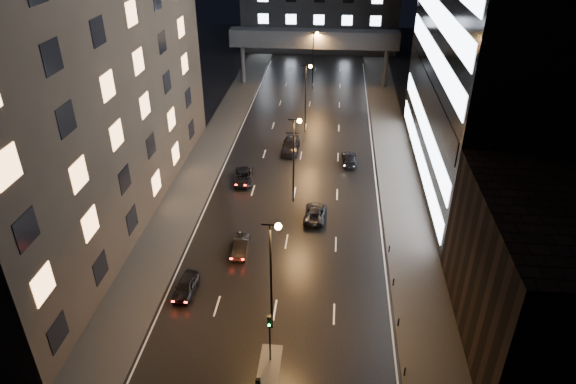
# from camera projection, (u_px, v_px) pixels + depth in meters

# --- Properties ---
(ground) EXTENTS (160.00, 160.00, 0.00)m
(ground) POSITION_uv_depth(u_px,v_px,m) (301.00, 156.00, 69.30)
(ground) COLOR black
(ground) RESTS_ON ground
(sidewalk_left) EXTENTS (5.00, 110.00, 0.15)m
(sidewalk_left) POSITION_uv_depth(u_px,v_px,m) (201.00, 168.00, 65.99)
(sidewalk_left) COLOR #383533
(sidewalk_left) RESTS_ON ground
(sidewalk_right) EXTENTS (5.00, 110.00, 0.15)m
(sidewalk_right) POSITION_uv_depth(u_px,v_px,m) (398.00, 177.00, 63.92)
(sidewalk_right) COLOR #383533
(sidewalk_right) RESTS_ON ground
(building_left) EXTENTS (15.00, 48.00, 40.00)m
(building_left) POSITION_uv_depth(u_px,v_px,m) (48.00, 26.00, 47.36)
(building_left) COLOR #2D2319
(building_left) RESTS_ON ground
(building_right_low) EXTENTS (10.00, 18.00, 12.00)m
(building_right_low) POSITION_uv_depth(u_px,v_px,m) (540.00, 277.00, 37.93)
(building_right_low) COLOR black
(building_right_low) RESTS_ON ground
(skybridge) EXTENTS (30.00, 3.00, 10.00)m
(skybridge) POSITION_uv_depth(u_px,v_px,m) (314.00, 39.00, 90.98)
(skybridge) COLOR #333335
(skybridge) RESTS_ON ground
(traffic_signal_near) EXTENTS (0.28, 0.34, 4.40)m
(traffic_signal_near) POSITION_uv_depth(u_px,v_px,m) (270.00, 331.00, 37.13)
(traffic_signal_near) COLOR black
(traffic_signal_near) RESTS_ON median_island
(bollard_row) EXTENTS (0.12, 25.12, 0.90)m
(bollard_row) POSITION_uv_depth(u_px,v_px,m) (401.00, 346.00, 39.36)
(bollard_row) COLOR black
(bollard_row) RESTS_ON ground
(streetlight_near) EXTENTS (1.45, 0.50, 10.15)m
(streetlight_near) POSITION_uv_depth(u_px,v_px,m) (273.00, 264.00, 38.46)
(streetlight_near) COLOR black
(streetlight_near) RESTS_ON ground
(streetlight_mid_a) EXTENTS (1.45, 0.50, 10.15)m
(streetlight_mid_a) POSITION_uv_depth(u_px,v_px,m) (295.00, 150.00, 55.69)
(streetlight_mid_a) COLOR black
(streetlight_mid_a) RESTS_ON ground
(streetlight_mid_b) EXTENTS (1.45, 0.50, 10.15)m
(streetlight_mid_b) POSITION_uv_depth(u_px,v_px,m) (307.00, 90.00, 72.93)
(streetlight_mid_b) COLOR black
(streetlight_mid_b) RESTS_ON ground
(streetlight_far) EXTENTS (1.45, 0.50, 10.15)m
(streetlight_far) POSITION_uv_depth(u_px,v_px,m) (314.00, 53.00, 90.16)
(streetlight_far) COLOR black
(streetlight_far) RESTS_ON ground
(car_away_a) EXTENTS (1.83, 4.12, 1.38)m
(car_away_a) POSITION_uv_depth(u_px,v_px,m) (186.00, 286.00, 45.09)
(car_away_a) COLOR black
(car_away_a) RESTS_ON ground
(car_away_b) EXTENTS (1.59, 4.09, 1.33)m
(car_away_b) POSITION_uv_depth(u_px,v_px,m) (241.00, 246.00, 50.22)
(car_away_b) COLOR black
(car_away_b) RESTS_ON ground
(car_away_c) EXTENTS (2.79, 5.08, 1.35)m
(car_away_c) POSITION_uv_depth(u_px,v_px,m) (244.00, 177.00, 62.59)
(car_away_c) COLOR black
(car_away_c) RESTS_ON ground
(car_away_d) EXTENTS (2.35, 5.64, 1.63)m
(car_away_d) POSITION_uv_depth(u_px,v_px,m) (291.00, 146.00, 70.12)
(car_away_d) COLOR black
(car_away_d) RESTS_ON ground
(car_toward_a) EXTENTS (2.40, 4.84, 1.32)m
(car_toward_a) POSITION_uv_depth(u_px,v_px,m) (315.00, 213.00, 55.53)
(car_toward_a) COLOR black
(car_toward_a) RESTS_ON ground
(car_toward_b) EXTENTS (2.17, 4.74, 1.35)m
(car_toward_b) POSITION_uv_depth(u_px,v_px,m) (349.00, 159.00, 66.93)
(car_toward_b) COLOR black
(car_toward_b) RESTS_ON ground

